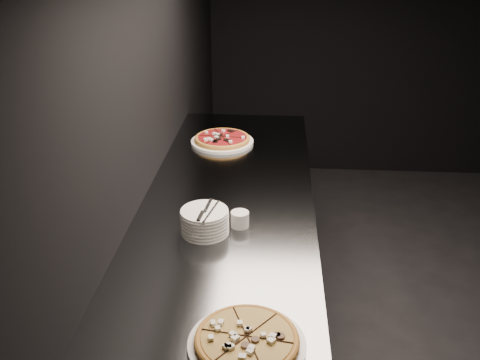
# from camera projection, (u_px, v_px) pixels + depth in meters

# --- Properties ---
(wall_left) EXTENTS (0.02, 5.00, 2.80)m
(wall_left) POSITION_uv_depth(u_px,v_px,m) (133.00, 93.00, 2.11)
(wall_left) COLOR black
(wall_left) RESTS_ON floor
(counter) EXTENTS (0.74, 2.44, 0.92)m
(counter) POSITION_uv_depth(u_px,v_px,m) (228.00, 291.00, 2.49)
(counter) COLOR #585B5F
(counter) RESTS_ON floor
(pizza_mushroom) EXTENTS (0.34, 0.34, 0.04)m
(pizza_mushroom) POSITION_uv_depth(u_px,v_px,m) (247.00, 341.00, 1.49)
(pizza_mushroom) COLOR white
(pizza_mushroom) RESTS_ON counter
(pizza_tomato) EXTENTS (0.34, 0.34, 0.04)m
(pizza_tomato) POSITION_uv_depth(u_px,v_px,m) (222.00, 140.00, 2.93)
(pizza_tomato) COLOR white
(pizza_tomato) RESTS_ON counter
(plate_stack) EXTENTS (0.18, 0.18, 0.10)m
(plate_stack) POSITION_uv_depth(u_px,v_px,m) (205.00, 221.00, 2.05)
(plate_stack) COLOR white
(plate_stack) RESTS_ON counter
(cutlery) EXTENTS (0.09, 0.19, 0.01)m
(cutlery) POSITION_uv_depth(u_px,v_px,m) (206.00, 212.00, 2.02)
(cutlery) COLOR silver
(cutlery) RESTS_ON plate_stack
(ramekin) EXTENTS (0.07, 0.07, 0.06)m
(ramekin) POSITION_uv_depth(u_px,v_px,m) (240.00, 219.00, 2.10)
(ramekin) COLOR silver
(ramekin) RESTS_ON counter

